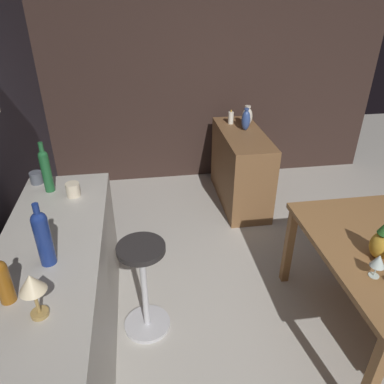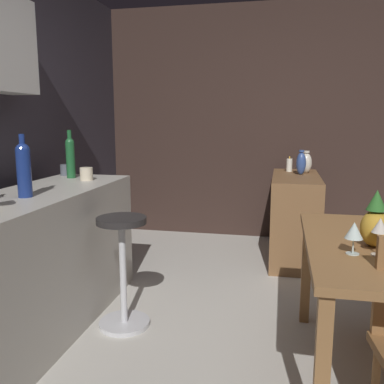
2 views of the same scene
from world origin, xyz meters
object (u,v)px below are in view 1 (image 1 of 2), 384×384
at_px(pineapple_centerpiece, 383,241).
at_px(wine_bottle_cobalt, 43,236).
at_px(pillar_candle_tall, 231,118).
at_px(cup_cream, 73,189).
at_px(sideboard_cabinet, 241,168).
at_px(vase_ceramic_ivory, 247,116).
at_px(wine_bottle_amber, 2,280).
at_px(cup_slate, 36,178).
at_px(vase_ceramic_blue, 246,120).
at_px(counter_lamp, 32,286).
at_px(wine_glass_right, 378,261).
at_px(bar_stool, 144,286).
at_px(wine_bottle_green, 46,169).
at_px(dining_table, 384,261).

height_order(pineapple_centerpiece, wine_bottle_cobalt, wine_bottle_cobalt).
bearing_deg(pillar_candle_tall, pineapple_centerpiece, -170.68).
bearing_deg(wine_bottle_cobalt, cup_cream, -3.30).
bearing_deg(pineapple_centerpiece, sideboard_cabinet, 8.96).
xyz_separation_m(cup_cream, vase_ceramic_ivory, (1.44, -1.67, -0.02)).
height_order(pineapple_centerpiece, vase_ceramic_ivory, vase_ceramic_ivory).
bearing_deg(cup_cream, wine_bottle_cobalt, 176.70).
relative_size(wine_bottle_amber, cup_slate, 2.12).
bearing_deg(pineapple_centerpiece, vase_ceramic_ivory, 5.63).
bearing_deg(wine_bottle_amber, vase_ceramic_blue, -38.37).
distance_m(wine_bottle_cobalt, pillar_candle_tall, 2.73).
xyz_separation_m(sideboard_cabinet, vase_ceramic_blue, (0.08, -0.04, 0.52)).
relative_size(wine_bottle_amber, counter_lamp, 1.14).
height_order(wine_glass_right, wine_bottle_amber, wine_bottle_amber).
bearing_deg(bar_stool, wine_bottle_cobalt, 119.68).
xyz_separation_m(sideboard_cabinet, bar_stool, (-1.65, 1.13, -0.02)).
height_order(sideboard_cabinet, bar_stool, sideboard_cabinet).
relative_size(counter_lamp, pillar_candle_tall, 1.50).
height_order(cup_cream, counter_lamp, counter_lamp).
bearing_deg(vase_ceramic_blue, wine_bottle_green, 123.92).
bearing_deg(pillar_candle_tall, wine_glass_right, -174.00).
height_order(dining_table, wine_glass_right, wine_glass_right).
relative_size(wine_bottle_green, cup_slate, 2.91).
relative_size(dining_table, vase_ceramic_ivory, 5.71).
relative_size(vase_ceramic_blue, vase_ceramic_ivory, 1.07).
bearing_deg(counter_lamp, wine_bottle_cobalt, 4.09).
height_order(bar_stool, pineapple_centerpiece, pineapple_centerpiece).
bearing_deg(wine_glass_right, pineapple_centerpiece, -38.62).
distance_m(sideboard_cabinet, wine_bottle_cobalt, 2.60).
bearing_deg(wine_bottle_amber, wine_glass_right, -88.48).
distance_m(wine_bottle_green, pillar_candle_tall, 2.22).
bearing_deg(pineapple_centerpiece, counter_lamp, 99.45).
bearing_deg(wine_bottle_cobalt, pineapple_centerpiece, -91.50).
distance_m(pillar_candle_tall, vase_ceramic_ivory, 0.19).
distance_m(cup_slate, vase_ceramic_blue, 2.19).
height_order(wine_glass_right, pillar_candle_tall, pillar_candle_tall).
xyz_separation_m(pineapple_centerpiece, wine_bottle_amber, (-0.20, 2.06, 0.17)).
bearing_deg(vase_ceramic_blue, wine_bottle_amber, 141.63).
relative_size(bar_stool, wine_bottle_green, 1.98).
relative_size(cup_slate, vase_ceramic_ivory, 0.57).
height_order(wine_glass_right, vase_ceramic_ivory, vase_ceramic_ivory).
height_order(dining_table, wine_bottle_amber, wine_bottle_amber).
height_order(pineapple_centerpiece, cup_slate, pineapple_centerpiece).
height_order(pineapple_centerpiece, cup_cream, pineapple_centerpiece).
height_order(wine_bottle_cobalt, pillar_candle_tall, wine_bottle_cobalt).
distance_m(pineapple_centerpiece, vase_ceramic_ivory, 2.21).
xyz_separation_m(wine_bottle_amber, counter_lamp, (-0.12, -0.16, 0.05)).
relative_size(pineapple_centerpiece, pillar_candle_tall, 1.76).
height_order(dining_table, pillar_candle_tall, pillar_candle_tall).
xyz_separation_m(bar_stool, wine_bottle_green, (0.53, 0.62, 0.68)).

